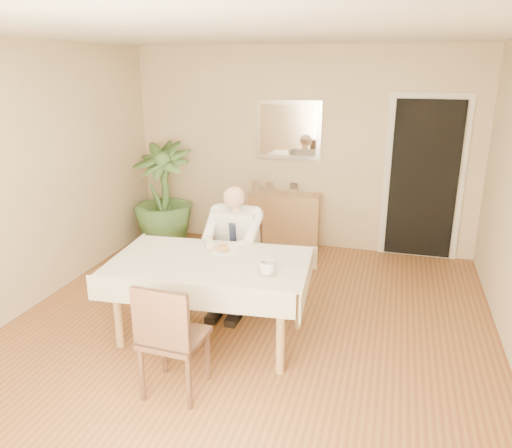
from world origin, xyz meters
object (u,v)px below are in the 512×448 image
(chair_far, at_px, (241,254))
(potted_palm, at_px, (163,195))
(chair_near, at_px, (169,335))
(seated_man, at_px, (232,244))
(dining_table, at_px, (210,269))
(sideboard, at_px, (284,221))
(coffee_mug, at_px, (268,268))

(chair_far, distance_m, potted_palm, 1.95)
(chair_near, xyz_separation_m, seated_man, (-0.01, 1.47, 0.18))
(seated_man, height_order, potted_palm, potted_palm)
(chair_near, bearing_deg, chair_far, 93.49)
(dining_table, relative_size, sideboard, 1.94)
(chair_far, xyz_separation_m, sideboard, (0.10, 1.59, -0.10))
(seated_man, xyz_separation_m, potted_palm, (-1.49, 1.53, 0.00))
(chair_far, bearing_deg, dining_table, -90.33)
(seated_man, xyz_separation_m, sideboard, (0.10, 1.87, -0.32))
(seated_man, bearing_deg, chair_near, -89.59)
(dining_table, xyz_separation_m, chair_near, (0.01, -0.87, -0.15))
(chair_near, bearing_deg, dining_table, 93.84)
(coffee_mug, bearing_deg, seated_man, 126.61)
(seated_man, relative_size, potted_palm, 0.89)
(sideboard, distance_m, potted_palm, 1.66)
(chair_far, distance_m, chair_near, 1.75)
(dining_table, height_order, sideboard, dining_table)
(potted_palm, bearing_deg, chair_near, -63.49)
(dining_table, relative_size, coffee_mug, 13.21)
(chair_far, relative_size, sideboard, 0.92)
(potted_palm, bearing_deg, coffee_mug, -48.19)
(sideboard, bearing_deg, potted_palm, -171.93)
(chair_far, relative_size, chair_near, 0.93)
(dining_table, distance_m, sideboard, 2.49)
(sideboard, bearing_deg, dining_table, -96.48)
(sideboard, relative_size, potted_palm, 0.67)
(seated_man, bearing_deg, sideboard, 86.82)
(dining_table, distance_m, seated_man, 0.59)
(chair_near, relative_size, sideboard, 0.99)
(seated_man, bearing_deg, dining_table, -90.00)
(seated_man, height_order, sideboard, seated_man)
(chair_near, height_order, potted_palm, potted_palm)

